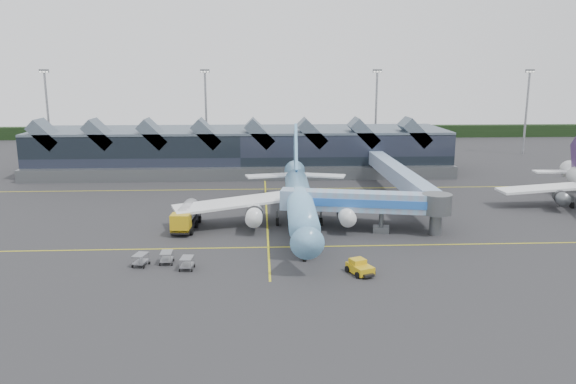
{
  "coord_description": "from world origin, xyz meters",
  "views": [
    {
      "loc": [
        -0.91,
        -76.96,
        22.35
      ],
      "look_at": [
        3.05,
        2.32,
        5.0
      ],
      "focal_mm": 35.0,
      "sensor_mm": 36.0,
      "label": 1
    }
  ],
  "objects_px": {
    "jet_bridge": "(375,203)",
    "pushback_tug": "(360,268)",
    "main_airliner": "(299,198)",
    "fuel_truck": "(186,215)"
  },
  "relations": [
    {
      "from": "pushback_tug",
      "to": "jet_bridge",
      "type": "bearing_deg",
      "value": 50.66
    },
    {
      "from": "jet_bridge",
      "to": "fuel_truck",
      "type": "relative_size",
      "value": 2.25
    },
    {
      "from": "main_airliner",
      "to": "jet_bridge",
      "type": "relative_size",
      "value": 1.82
    },
    {
      "from": "jet_bridge",
      "to": "fuel_truck",
      "type": "height_order",
      "value": "jet_bridge"
    },
    {
      "from": "main_airliner",
      "to": "pushback_tug",
      "type": "height_order",
      "value": "main_airliner"
    },
    {
      "from": "jet_bridge",
      "to": "pushback_tug",
      "type": "height_order",
      "value": "jet_bridge"
    },
    {
      "from": "main_airliner",
      "to": "jet_bridge",
      "type": "distance_m",
      "value": 11.13
    },
    {
      "from": "main_airliner",
      "to": "fuel_truck",
      "type": "bearing_deg",
      "value": -174.94
    },
    {
      "from": "main_airliner",
      "to": "jet_bridge",
      "type": "bearing_deg",
      "value": -20.88
    },
    {
      "from": "jet_bridge",
      "to": "pushback_tug",
      "type": "distance_m",
      "value": 17.36
    }
  ]
}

